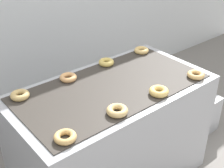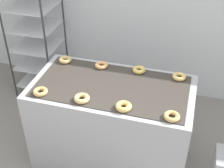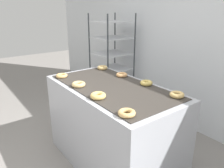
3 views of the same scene
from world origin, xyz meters
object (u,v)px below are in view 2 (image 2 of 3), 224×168
Objects in this scene: donut_near_midright at (124,106)px; baking_rack_cart at (36,36)px; fryer_machine at (112,124)px; donut_far_midleft at (101,65)px; donut_near_left at (40,92)px; donut_far_left at (65,60)px; donut_far_right at (179,77)px; donut_near_right at (172,116)px; donut_near_midleft at (82,98)px; donut_far_midright at (139,70)px.

baking_rack_cart is at bearing 139.73° from donut_near_midright.
donut_far_midleft is (-0.20, 0.30, 0.51)m from fryer_machine.
donut_near_midright is at bearing -56.83° from donut_far_midleft.
baking_rack_cart is 12.30× the size of donut_near_left.
donut_far_left is at bearing 154.27° from fryer_machine.
donut_near_left is (-0.60, -0.30, 0.51)m from fryer_machine.
baking_rack_cart reaches higher than fryer_machine.
donut_far_midleft is (1.13, -0.69, 0.14)m from baking_rack_cart.
baking_rack_cart reaches higher than donut_far_right.
fryer_machine is 11.56× the size of donut_far_left.
fryer_machine is 11.62× the size of donut_far_midleft.
donut_near_left is 0.94× the size of donut_near_midright.
baking_rack_cart is at bearing 119.45° from donut_near_left.
donut_near_right is at bearing -27.18° from fryer_machine.
fryer_machine is 10.86× the size of donut_near_midleft.
donut_near_midright is 1.09× the size of donut_far_midright.
donut_far_left reaches higher than donut_near_right.
donut_near_left is at bearing -89.54° from donut_far_left.
donut_near_midright reaches higher than donut_far_midleft.
donut_far_midleft is (-0.81, 0.61, 0.00)m from donut_near_right.
donut_near_midright is 1.06× the size of donut_far_midleft.
donut_far_left reaches higher than donut_near_left.
donut_near_midleft is (1.13, -1.28, 0.14)m from baking_rack_cart.
donut_near_right and donut_far_midleft have the same top height.
donut_far_midright reaches higher than fryer_machine.
donut_far_left is at bearing -179.45° from donut_far_right.
donut_far_right is at bearing 0.55° from donut_far_left.
donut_near_midleft is 0.39m from donut_near_midright.
donut_near_midright reaches higher than donut_near_right.
donut_near_left is 0.59m from donut_far_left.
donut_near_midright reaches higher than donut_far_left.
donut_far_midright is at bearing -23.71° from baking_rack_cart.
baking_rack_cart is 12.41× the size of donut_far_right.
donut_near_midleft is 0.72m from donut_far_midright.
donut_near_left is 1.35m from donut_far_right.
donut_near_midright is at bearing -124.35° from donut_far_right.
baking_rack_cart is at bearing 160.60° from donut_far_right.
baking_rack_cart reaches higher than donut_far_left.
donut_far_left and donut_far_midright have the same top height.
donut_near_left is at bearing -153.43° from donut_far_right.
donut_far_left is (-0.61, 0.29, 0.51)m from fryer_machine.
donut_far_right is at bearing -19.40° from baking_rack_cart.
donut_near_right is 1.04× the size of donut_far_midright.
donut_far_midleft is (0.40, 0.60, 0.00)m from donut_near_left.
donut_far_midleft is (-0.00, 0.59, -0.00)m from donut_near_midleft.
donut_near_midleft is at bearing -89.74° from donut_far_midleft.
donut_near_left is at bearing -142.43° from donut_far_midright.
donut_near_midleft is at bearing -122.95° from donut_far_midright.
donut_far_right is (0.80, 0.60, -0.00)m from donut_near_midleft.
donut_far_left is 1.01× the size of donut_far_right.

